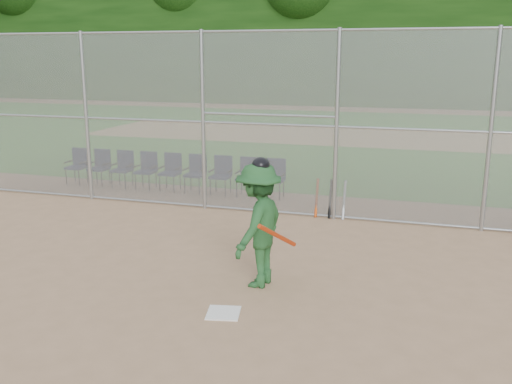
# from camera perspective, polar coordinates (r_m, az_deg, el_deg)

# --- Properties ---
(ground) EXTENTS (100.00, 100.00, 0.00)m
(ground) POSITION_cam_1_polar(r_m,az_deg,el_deg) (8.19, -5.21, -11.47)
(ground) COLOR #A57E5C
(ground) RESTS_ON ground
(grass_strip) EXTENTS (100.00, 100.00, 0.00)m
(grass_strip) POSITION_cam_1_polar(r_m,az_deg,el_deg) (25.26, 10.36, 5.46)
(grass_strip) COLOR #2C6D20
(grass_strip) RESTS_ON ground
(dirt_patch_far) EXTENTS (24.00, 24.00, 0.00)m
(dirt_patch_far) POSITION_cam_1_polar(r_m,az_deg,el_deg) (25.26, 10.36, 5.47)
(dirt_patch_far) COLOR tan
(dirt_patch_far) RESTS_ON ground
(backstop_fence) EXTENTS (16.09, 0.09, 4.00)m
(backstop_fence) POSITION_cam_1_polar(r_m,az_deg,el_deg) (12.28, 3.43, 7.03)
(backstop_fence) COLOR gray
(backstop_fence) RESTS_ON ground
(treeline) EXTENTS (81.00, 60.00, 11.00)m
(treeline) POSITION_cam_1_polar(r_m,az_deg,el_deg) (27.09, 11.40, 17.61)
(treeline) COLOR black
(treeline) RESTS_ON ground
(home_plate) EXTENTS (0.53, 0.53, 0.02)m
(home_plate) POSITION_cam_1_polar(r_m,az_deg,el_deg) (8.01, -3.27, -11.98)
(home_plate) COLOR white
(home_plate) RESTS_ON ground
(batter_at_plate) EXTENTS (1.06, 1.42, 2.00)m
(batter_at_plate) POSITION_cam_1_polar(r_m,az_deg,el_deg) (8.62, 0.26, -3.25)
(batter_at_plate) COLOR #205026
(batter_at_plate) RESTS_ON ground
(spare_bats) EXTENTS (0.66, 0.31, 0.84)m
(spare_bats) POSITION_cam_1_polar(r_m,az_deg,el_deg) (12.46, 7.45, -0.69)
(spare_bats) COLOR #D84C14
(spare_bats) RESTS_ON ground
(chair_0) EXTENTS (0.54, 0.52, 0.96)m
(chair_0) POSITION_cam_1_polar(r_m,az_deg,el_deg) (16.42, -17.54, 2.46)
(chair_0) COLOR #0F1C39
(chair_0) RESTS_ON ground
(chair_1) EXTENTS (0.54, 0.52, 0.96)m
(chair_1) POSITION_cam_1_polar(r_m,az_deg,el_deg) (16.03, -15.46, 2.34)
(chair_1) COLOR #0F1C39
(chair_1) RESTS_ON ground
(chair_2) EXTENTS (0.54, 0.52, 0.96)m
(chair_2) POSITION_cam_1_polar(r_m,az_deg,el_deg) (15.67, -13.28, 2.22)
(chair_2) COLOR #0F1C39
(chair_2) RESTS_ON ground
(chair_3) EXTENTS (0.54, 0.52, 0.96)m
(chair_3) POSITION_cam_1_polar(r_m,az_deg,el_deg) (15.33, -11.00, 2.09)
(chair_3) COLOR #0F1C39
(chair_3) RESTS_ON ground
(chair_4) EXTENTS (0.54, 0.52, 0.96)m
(chair_4) POSITION_cam_1_polar(r_m,az_deg,el_deg) (15.02, -8.63, 1.95)
(chair_4) COLOR #0F1C39
(chair_4) RESTS_ON ground
(chair_5) EXTENTS (0.54, 0.52, 0.96)m
(chair_5) POSITION_cam_1_polar(r_m,az_deg,el_deg) (14.73, -6.15, 1.80)
(chair_5) COLOR #0F1C39
(chair_5) RESTS_ON ground
(chair_6) EXTENTS (0.54, 0.52, 0.96)m
(chair_6) POSITION_cam_1_polar(r_m,az_deg,el_deg) (14.48, -3.58, 1.64)
(chair_6) COLOR #0F1C39
(chair_6) RESTS_ON ground
(chair_7) EXTENTS (0.54, 0.52, 0.96)m
(chair_7) POSITION_cam_1_polar(r_m,az_deg,el_deg) (14.25, -0.93, 1.48)
(chair_7) COLOR #0F1C39
(chair_7) RESTS_ON ground
(chair_8) EXTENTS (0.54, 0.52, 0.96)m
(chair_8) POSITION_cam_1_polar(r_m,az_deg,el_deg) (14.05, 1.80, 1.30)
(chair_8) COLOR #0F1C39
(chair_8) RESTS_ON ground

